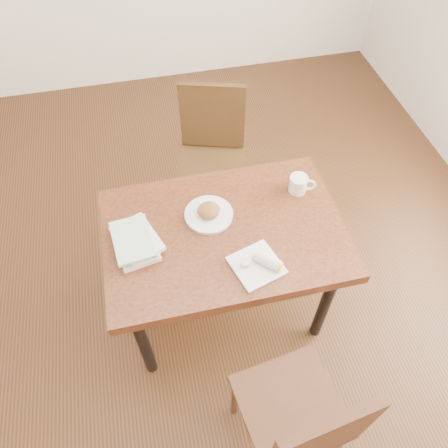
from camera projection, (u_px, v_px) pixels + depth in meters
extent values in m
cube|color=#472814|center=(224.00, 304.00, 2.70)|extent=(4.00, 5.00, 0.01)
cube|color=brown|center=(224.00, 234.00, 2.13)|extent=(1.17, 0.79, 0.06)
cylinder|color=black|center=(143.00, 342.00, 2.18)|extent=(0.06, 0.06, 0.69)
cylinder|color=black|center=(325.00, 304.00, 2.31)|extent=(0.06, 0.06, 0.69)
cylinder|color=black|center=(132.00, 247.00, 2.54)|extent=(0.06, 0.06, 0.69)
cylinder|color=black|center=(290.00, 219.00, 2.67)|extent=(0.06, 0.06, 0.69)
cylinder|color=#4C2615|center=(337.00, 445.00, 2.00)|extent=(0.04, 0.04, 0.45)
cylinder|color=#4C2615|center=(235.00, 398.00, 2.13)|extent=(0.04, 0.04, 0.45)
cylinder|color=#4C2615|center=(301.00, 372.00, 2.21)|extent=(0.04, 0.04, 0.45)
cube|color=#4C2615|center=(291.00, 406.00, 1.87)|extent=(0.47, 0.47, 0.04)
cube|color=#4C2615|center=(323.00, 438.00, 1.56)|extent=(0.40, 0.09, 0.45)
cylinder|color=#422D12|center=(239.00, 176.00, 3.06)|extent=(0.04, 0.04, 0.45)
cylinder|color=#422D12|center=(189.00, 174.00, 3.07)|extent=(0.04, 0.04, 0.45)
cylinder|color=#422D12|center=(237.00, 216.00, 2.84)|extent=(0.04, 0.04, 0.45)
cylinder|color=#422D12|center=(182.00, 213.00, 2.85)|extent=(0.04, 0.04, 0.45)
cube|color=#422D12|center=(211.00, 168.00, 2.76)|extent=(0.52, 0.52, 0.04)
cube|color=#422D12|center=(213.00, 116.00, 2.67)|extent=(0.39, 0.16, 0.45)
cylinder|color=white|center=(209.00, 215.00, 2.16)|extent=(0.24, 0.24, 0.02)
cylinder|color=white|center=(209.00, 214.00, 2.15)|extent=(0.24, 0.24, 0.01)
ellipsoid|color=#B27538|center=(209.00, 210.00, 2.13)|extent=(0.14, 0.13, 0.06)
cylinder|color=white|center=(298.00, 184.00, 2.23)|extent=(0.09, 0.09, 0.09)
torus|color=white|center=(309.00, 185.00, 2.23)|extent=(0.08, 0.04, 0.07)
cylinder|color=tan|center=(299.00, 178.00, 2.20)|extent=(0.08, 0.08, 0.01)
cylinder|color=#F2E5CC|center=(299.00, 178.00, 2.20)|extent=(0.06, 0.06, 0.00)
cube|color=white|center=(256.00, 266.00, 1.98)|extent=(0.25, 0.25, 0.01)
cube|color=white|center=(256.00, 265.00, 1.97)|extent=(0.26, 0.26, 0.01)
cylinder|color=white|center=(267.00, 260.00, 1.95)|extent=(0.13, 0.13, 0.05)
cylinder|color=yellow|center=(280.00, 267.00, 1.93)|extent=(0.05, 0.05, 0.05)
cylinder|color=silver|center=(245.00, 263.00, 1.96)|extent=(0.04, 0.04, 0.03)
cylinder|color=red|center=(245.00, 262.00, 1.95)|extent=(0.04, 0.04, 0.01)
cube|color=white|center=(135.00, 244.00, 2.04)|extent=(0.22, 0.28, 0.03)
cube|color=silver|center=(137.00, 239.00, 2.03)|extent=(0.25, 0.29, 0.02)
cube|color=#7AB788|center=(132.00, 239.00, 2.00)|extent=(0.20, 0.27, 0.02)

